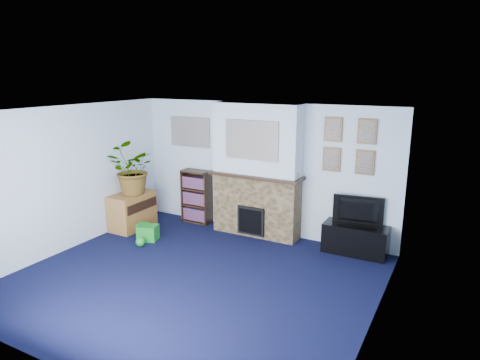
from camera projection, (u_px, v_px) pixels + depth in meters
The scene contains 26 objects.
floor at pixel (194, 279), 6.18m from camera, with size 5.00×4.50×0.01m, color black.
ceiling at pixel (189, 112), 5.60m from camera, with size 5.00×4.50×0.01m, color white.
wall_back at pixel (262, 169), 7.82m from camera, with size 5.00×0.04×2.40m, color silver.
wall_front at pixel (53, 261), 3.97m from camera, with size 5.00×0.04×2.40m, color silver.
wall_left at pixel (66, 179), 7.04m from camera, with size 0.04×4.50×2.40m, color silver.
wall_right at pixel (378, 230), 4.75m from camera, with size 0.04×4.50×2.40m, color silver.
chimney_breast at pixel (257, 172), 7.65m from camera, with size 1.72×0.50×2.40m.
collage_main at pixel (252, 140), 7.32m from camera, with size 1.00×0.03×0.68m, color gray.
collage_left at pixel (190, 132), 8.38m from camera, with size 0.90×0.03×0.58m, color gray.
portrait_tl at pixel (333, 129), 7.01m from camera, with size 0.30×0.03×0.40m, color brown.
portrait_tr at pixel (367, 132), 6.76m from camera, with size 0.30×0.03×0.40m, color brown.
portrait_bl at pixel (332, 159), 7.13m from camera, with size 0.30×0.03×0.40m, color brown.
portrait_br at pixel (365, 162), 6.88m from camera, with size 0.30×0.03×0.40m, color brown.
tv_stand at pixel (355, 240), 7.03m from camera, with size 1.04×0.44×0.49m, color black.
television at pixel (358, 211), 6.92m from camera, with size 0.81×0.11×0.47m, color black.
bookshelf at pixel (197, 197), 8.48m from camera, with size 0.58×0.28×1.05m.
sideboard at pixel (132, 210), 8.18m from camera, with size 0.49×0.88×0.68m, color olive.
potted_plant at pixel (130, 170), 7.91m from camera, with size 0.86×0.75×0.96m, color #26661E.
mantel_clock at pixel (250, 170), 7.65m from camera, with size 0.10×0.06×0.14m, color gold.
mantel_candle at pixel (267, 171), 7.49m from camera, with size 0.05×0.05×0.17m, color #B2BFC6.
mantel_teddy at pixel (227, 167), 7.87m from camera, with size 0.13×0.13×0.13m, color slate.
mantel_can at pixel (296, 176), 7.25m from camera, with size 0.06×0.06×0.12m, color #198C26.
green_crate at pixel (148, 232), 7.62m from camera, with size 0.34×0.27×0.27m, color #198C26.
toy_ball at pixel (140, 241), 7.34m from camera, with size 0.16×0.16×0.16m, color #198C26.
toy_block at pixel (143, 230), 7.84m from camera, with size 0.19×0.19×0.23m, color #198C26.
toy_tube at pixel (145, 233), 7.80m from camera, with size 0.13×0.13×0.29m, color yellow.
Camera 1 is at (3.27, -4.66, 2.89)m, focal length 32.00 mm.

